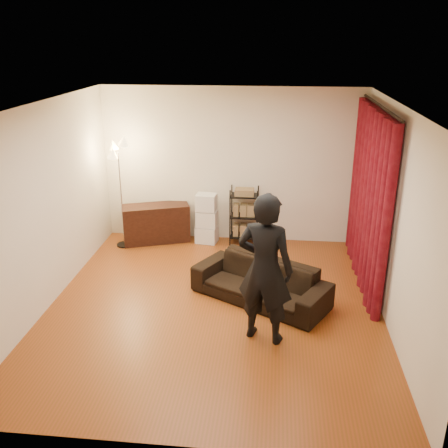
# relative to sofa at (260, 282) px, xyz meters

# --- Properties ---
(floor) EXTENTS (5.00, 5.00, 0.00)m
(floor) POSITION_rel_sofa_xyz_m (-0.61, -0.26, -0.28)
(floor) COLOR brown
(floor) RESTS_ON ground
(ceiling) EXTENTS (5.00, 5.00, 0.00)m
(ceiling) POSITION_rel_sofa_xyz_m (-0.61, -0.26, 2.42)
(ceiling) COLOR white
(ceiling) RESTS_ON ground
(wall_back) EXTENTS (5.00, 0.00, 5.00)m
(wall_back) POSITION_rel_sofa_xyz_m (-0.61, 2.24, 1.07)
(wall_back) COLOR beige
(wall_back) RESTS_ON ground
(wall_front) EXTENTS (5.00, 0.00, 5.00)m
(wall_front) POSITION_rel_sofa_xyz_m (-0.61, -2.76, 1.07)
(wall_front) COLOR beige
(wall_front) RESTS_ON ground
(wall_left) EXTENTS (0.00, 5.00, 5.00)m
(wall_left) POSITION_rel_sofa_xyz_m (-2.86, -0.26, 1.07)
(wall_left) COLOR beige
(wall_left) RESTS_ON ground
(wall_right) EXTENTS (0.00, 5.00, 5.00)m
(wall_right) POSITION_rel_sofa_xyz_m (1.64, -0.26, 1.07)
(wall_right) COLOR beige
(wall_right) RESTS_ON ground
(curtain_rod) EXTENTS (0.04, 2.65, 0.04)m
(curtain_rod) POSITION_rel_sofa_xyz_m (1.54, 0.87, 2.30)
(curtain_rod) COLOR black
(curtain_rod) RESTS_ON wall_right
(curtain) EXTENTS (0.22, 2.65, 2.55)m
(curtain) POSITION_rel_sofa_xyz_m (1.52, 0.87, 1.00)
(curtain) COLOR maroon
(curtain) RESTS_ON ground
(sofa) EXTENTS (2.02, 1.59, 0.56)m
(sofa) POSITION_rel_sofa_xyz_m (0.00, 0.00, 0.00)
(sofa) COLOR black
(sofa) RESTS_ON ground
(person) EXTENTS (0.78, 0.63, 1.86)m
(person) POSITION_rel_sofa_xyz_m (0.07, -0.93, 0.65)
(person) COLOR black
(person) RESTS_ON ground
(media_cabinet) EXTENTS (1.24, 0.80, 0.68)m
(media_cabinet) POSITION_rel_sofa_xyz_m (-1.93, 1.95, 0.06)
(media_cabinet) COLOR black
(media_cabinet) RESTS_ON ground
(storage_boxes) EXTENTS (0.40, 0.34, 0.90)m
(storage_boxes) POSITION_rel_sofa_xyz_m (-1.03, 1.98, 0.17)
(storage_boxes) COLOR silver
(storage_boxes) RESTS_ON ground
(wire_shelf) EXTENTS (0.55, 0.47, 1.03)m
(wire_shelf) POSITION_rel_sofa_xyz_m (-0.37, 2.02, 0.23)
(wire_shelf) COLOR black
(wire_shelf) RESTS_ON ground
(floor_lamp) EXTENTS (0.44, 0.44, 1.87)m
(floor_lamp) POSITION_rel_sofa_xyz_m (-2.45, 1.69, 0.65)
(floor_lamp) COLOR silver
(floor_lamp) RESTS_ON ground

